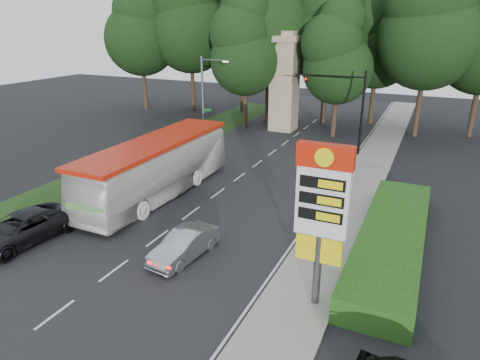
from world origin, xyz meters
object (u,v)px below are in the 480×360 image
at_px(monument, 285,81).
at_px(sedan_silver, 185,245).
at_px(suv_charcoal, 21,228).
at_px(streetlight_signs, 205,96).
at_px(traffic_signal_mast, 347,100).
at_px(transit_bus, 157,168).
at_px(gas_station_pylon, 322,205).

xyz_separation_m(monument, sedan_silver, (4.38, -27.05, -4.41)).
bearing_deg(suv_charcoal, streetlight_signs, 97.84).
xyz_separation_m(streetlight_signs, monument, (4.99, 7.99, 0.67)).
distance_m(traffic_signal_mast, transit_bus, 17.65).
xyz_separation_m(gas_station_pylon, suv_charcoal, (-15.40, -1.26, -3.66)).
bearing_deg(traffic_signal_mast, streetlight_signs, -171.08).
bearing_deg(gas_station_pylon, streetlight_signs, 128.96).
bearing_deg(sedan_silver, gas_station_pylon, -0.74).
bearing_deg(transit_bus, suv_charcoal, -106.78).
relative_size(gas_station_pylon, transit_bus, 0.51).
relative_size(monument, suv_charcoal, 1.76).
distance_m(gas_station_pylon, monument, 30.17).
distance_m(gas_station_pylon, streetlight_signs, 25.74).
xyz_separation_m(gas_station_pylon, streetlight_signs, (-16.19, 20.01, -0.01)).
distance_m(gas_station_pylon, traffic_signal_mast, 22.29).
bearing_deg(traffic_signal_mast, suv_charcoal, -117.06).
relative_size(gas_station_pylon, streetlight_signs, 0.86).
bearing_deg(gas_station_pylon, monument, 111.80).
height_order(streetlight_signs, suv_charcoal, streetlight_signs).
bearing_deg(sedan_silver, monument, 106.44).
height_order(monument, sedan_silver, monument).
relative_size(gas_station_pylon, sedan_silver, 1.62).
distance_m(gas_station_pylon, sedan_silver, 7.84).
bearing_deg(suv_charcoal, gas_station_pylon, 10.39).
relative_size(traffic_signal_mast, suv_charcoal, 1.26).
xyz_separation_m(transit_bus, suv_charcoal, (-2.70, -8.45, -1.08)).
bearing_deg(monument, sedan_silver, -80.81).
bearing_deg(monument, traffic_signal_mast, -38.00).
relative_size(streetlight_signs, monument, 0.80).
xyz_separation_m(transit_bus, sedan_silver, (5.88, -6.24, -1.17)).
distance_m(monument, transit_bus, 21.12).
height_order(transit_bus, sedan_silver, transit_bus).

